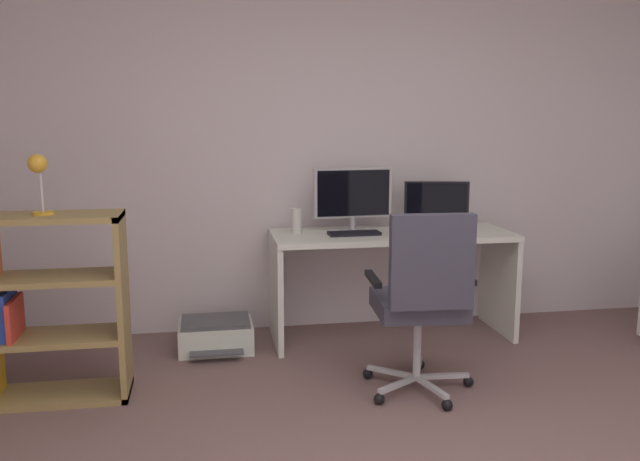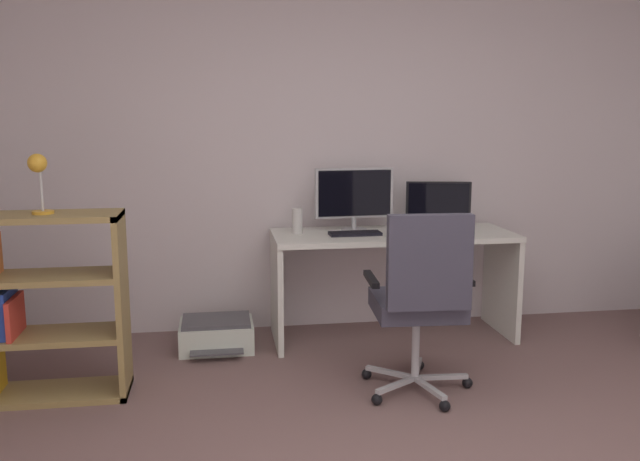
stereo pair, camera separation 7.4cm
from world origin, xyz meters
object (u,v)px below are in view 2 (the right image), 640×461
at_px(bookshelf, 11,311).
at_px(computer_mouse, 399,231).
at_px(monitor_main, 354,195).
at_px(desk, 393,259).
at_px(desk_lamp, 38,172).
at_px(office_chair, 421,295).
at_px(desktop_speaker, 297,221).
at_px(printer, 217,334).
at_px(monitor_secondary, 438,202).
at_px(keyboard, 355,233).

bearing_deg(bookshelf, computer_mouse, 15.27).
bearing_deg(bookshelf, monitor_main, 21.39).
bearing_deg(desk, monitor_main, 156.04).
distance_m(desk, desk_lamp, 2.28).
distance_m(computer_mouse, office_chair, 0.96).
xyz_separation_m(computer_mouse, desktop_speaker, (-0.67, 0.12, 0.07)).
xyz_separation_m(desk_lamp, printer, (0.88, 0.62, -1.12)).
bearing_deg(computer_mouse, bookshelf, -170.99).
height_order(monitor_secondary, computer_mouse, monitor_secondary).
bearing_deg(desk_lamp, keyboard, 19.23).
distance_m(office_chair, desk_lamp, 2.09).
height_order(computer_mouse, printer, computer_mouse).
height_order(monitor_main, desk_lamp, desk_lamp).
relative_size(desk, desk_lamp, 5.16).
bearing_deg(monitor_secondary, printer, -173.60).
xyz_separation_m(computer_mouse, office_chair, (-0.13, -0.94, -0.17)).
relative_size(keyboard, bookshelf, 0.34).
bearing_deg(printer, office_chair, -40.67).
distance_m(monitor_secondary, desk_lamp, 2.56).
bearing_deg(desktop_speaker, desk, -5.51).
relative_size(computer_mouse, desktop_speaker, 0.59).
xyz_separation_m(desktop_speaker, office_chair, (0.53, -1.05, -0.24)).
bearing_deg(computer_mouse, keyboard, 173.13).
bearing_deg(desk_lamp, monitor_main, 23.39).
distance_m(bookshelf, printer, 1.29).
distance_m(desk, desktop_speaker, 0.70).
xyz_separation_m(desk, desk_lamp, (-2.07, -0.68, 0.67)).
relative_size(monitor_secondary, desktop_speaker, 2.59).
distance_m(office_chair, printer, 1.50).
distance_m(desk, monitor_main, 0.51).
bearing_deg(desktop_speaker, bookshelf, -155.40).
distance_m(desk, bookshelf, 2.36).
height_order(desk, monitor_secondary, monitor_secondary).
xyz_separation_m(office_chair, bookshelf, (-2.15, 0.31, -0.08)).
xyz_separation_m(monitor_main, printer, (-0.94, -0.17, -0.88)).
xyz_separation_m(desk, keyboard, (-0.27, -0.05, 0.19)).
bearing_deg(desk, computer_mouse, -64.26).
bearing_deg(printer, desk, 3.02).
bearing_deg(bookshelf, desktop_speaker, 24.60).
bearing_deg(monitor_main, bookshelf, -158.61).
xyz_separation_m(office_chair, printer, (-1.08, 0.93, -0.47)).
bearing_deg(printer, monitor_secondary, 6.40).
relative_size(computer_mouse, printer, 0.21).
relative_size(office_chair, bookshelf, 1.02).
height_order(desk, desk_lamp, desk_lamp).
distance_m(monitor_main, printer, 1.30).
xyz_separation_m(monitor_secondary, computer_mouse, (-0.32, -0.16, -0.17)).
bearing_deg(office_chair, computer_mouse, 81.89).
xyz_separation_m(desktop_speaker, printer, (-0.55, -0.12, -0.72)).
bearing_deg(office_chair, monitor_secondary, 67.63).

